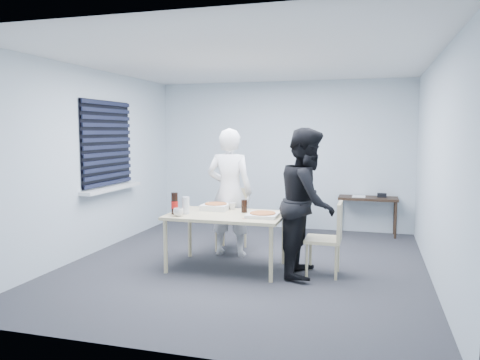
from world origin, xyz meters
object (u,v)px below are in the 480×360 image
(dining_table, at_px, (226,219))
(side_table, at_px, (368,202))
(chair_far, at_px, (233,214))
(stool, at_px, (295,213))
(chair_right, at_px, (330,233))
(person_black, at_px, (307,202))
(backpack, at_px, (295,194))
(soda_bottle, at_px, (175,204))
(mug_a, at_px, (178,212))
(person_white, at_px, (230,192))
(mug_b, at_px, (232,206))

(dining_table, distance_m, side_table, 3.00)
(chair_far, height_order, stool, chair_far)
(chair_right, bearing_deg, dining_table, -177.28)
(person_black, relative_size, backpack, 4.15)
(dining_table, xyz_separation_m, chair_right, (1.28, 0.06, -0.12))
(dining_table, relative_size, soda_bottle, 5.26)
(chair_right, relative_size, stool, 1.73)
(dining_table, relative_size, mug_a, 11.65)
(chair_right, relative_size, side_table, 0.93)
(stool, xyz_separation_m, mug_a, (-1.07, -2.26, 0.34))
(stool, bearing_deg, mug_a, -115.39)
(dining_table, bearing_deg, person_white, 103.68)
(person_white, xyz_separation_m, side_table, (1.85, 1.83, -0.33))
(stool, bearing_deg, side_table, 25.01)
(person_white, height_order, mug_b, person_white)
(backpack, bearing_deg, person_black, -85.65)
(chair_far, relative_size, backpack, 2.09)
(chair_far, distance_m, stool, 1.23)
(backpack, relative_size, mug_a, 3.47)
(chair_far, xyz_separation_m, person_black, (1.23, -0.97, 0.37))
(chair_right, distance_m, mug_b, 1.36)
(backpack, relative_size, mug_b, 4.27)
(backpack, distance_m, mug_b, 1.71)
(stool, relative_size, mug_b, 5.14)
(dining_table, bearing_deg, mug_b, 94.22)
(person_black, xyz_separation_m, backpack, (-0.45, 1.90, -0.16))
(stool, height_order, backpack, backpack)
(backpack, bearing_deg, dining_table, -115.02)
(dining_table, height_order, chair_right, chair_right)
(dining_table, distance_m, backpack, 2.01)
(stool, relative_size, mug_a, 4.18)
(side_table, distance_m, stool, 1.26)
(chair_far, height_order, backpack, backpack)
(person_white, distance_m, mug_a, 1.03)
(person_black, bearing_deg, backpack, 13.33)
(chair_far, height_order, mug_a, chair_far)
(backpack, height_order, mug_a, backpack)
(person_white, height_order, soda_bottle, person_white)
(dining_table, distance_m, stool, 2.04)
(side_table, height_order, backpack, backpack)
(chair_far, bearing_deg, side_table, 37.78)
(dining_table, distance_m, mug_b, 0.35)
(dining_table, distance_m, soda_bottle, 0.67)
(person_black, bearing_deg, mug_a, 102.69)
(person_black, xyz_separation_m, stool, (-0.45, 1.92, -0.48))
(mug_b, bearing_deg, chair_far, 106.29)
(dining_table, xyz_separation_m, stool, (0.56, 1.95, -0.23))
(dining_table, relative_size, stool, 2.79)
(chair_far, bearing_deg, mug_a, -102.80)
(person_white, relative_size, backpack, 4.15)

